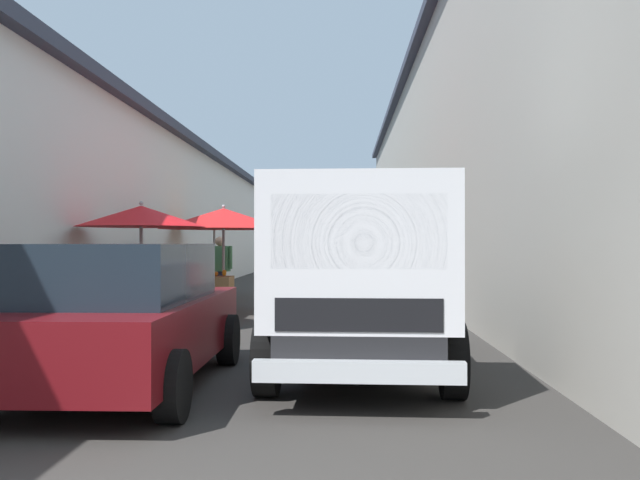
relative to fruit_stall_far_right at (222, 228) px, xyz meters
name	(u,v)px	position (x,y,z in m)	size (l,w,h in m)	color
ground	(294,305)	(1.98, -1.33, -1.77)	(90.00, 90.00, 0.00)	#33302D
building_left_whitewash	(51,213)	(4.23, 5.43, 0.50)	(49.80, 7.50, 4.53)	silver
building_right_concrete	(555,164)	(4.23, -8.10, 1.77)	(49.80, 7.50, 7.07)	#A39E93
fruit_stall_far_right	(222,228)	(0.00, 0.00, 0.00)	(2.67, 2.67, 2.25)	#9E9EA3
fruit_stall_near_left	(140,236)	(-2.80, 0.86, -0.20)	(2.14, 2.14, 2.15)	#9E9EA3
fruit_stall_near_right	(212,237)	(3.95, 0.97, -0.15)	(2.20, 2.20, 2.30)	#9E9EA3
hatchback_car	(120,315)	(-7.17, -0.25, -1.04)	(3.91, 1.92, 1.45)	#600F14
delivery_truck	(360,283)	(-6.81, -2.66, -0.73)	(4.97, 2.09, 2.08)	black
vendor_by_crates	(220,266)	(1.92, 0.40, -0.85)	(0.33, 0.62, 1.61)	navy
parked_scooter	(382,285)	(2.29, -3.41, -1.33)	(1.69, 0.42, 1.14)	black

